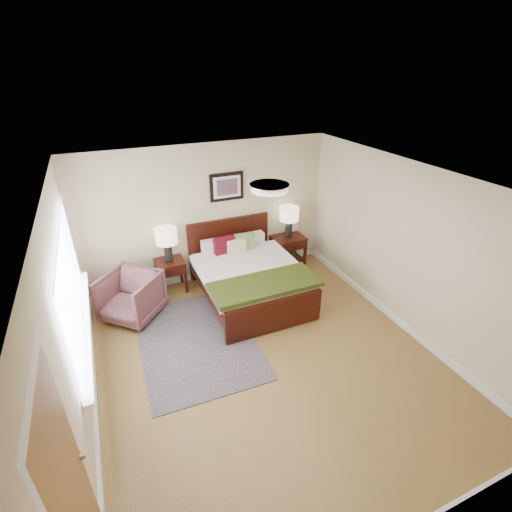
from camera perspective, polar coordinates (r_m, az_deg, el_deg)
name	(u,v)px	position (r m, az deg, el deg)	size (l,w,h in m)	color
floor	(266,358)	(5.38, 1.61, -15.38)	(5.00, 5.00, 0.00)	olive
back_wall	(209,214)	(6.73, -7.28, 6.41)	(4.50, 0.04, 2.50)	beige
front_wall	(419,457)	(3.14, 23.84, -26.41)	(4.50, 0.04, 2.50)	beige
left_wall	(70,328)	(4.33, -26.71, -9.86)	(0.04, 5.00, 2.50)	beige
right_wall	(408,250)	(5.83, 22.29, 0.93)	(0.04, 5.00, 2.50)	beige
ceiling	(269,184)	(4.10, 2.08, 10.99)	(4.50, 5.00, 0.02)	white
window	(73,283)	(4.85, -26.32, -3.77)	(0.11, 2.72, 1.32)	silver
door	(76,501)	(3.22, -25.90, -30.82)	(0.06, 1.00, 2.18)	silver
ceil_fixture	(269,187)	(4.11, 2.07, 10.52)	(0.44, 0.44, 0.08)	white
bed	(249,272)	(6.29, -1.15, -2.47)	(1.70, 2.05, 1.10)	black
wall_art	(227,187)	(6.64, -4.51, 10.57)	(0.62, 0.05, 0.50)	black
nightstand_left	(170,268)	(6.68, -13.04, -1.75)	(0.49, 0.44, 0.59)	black
nightstand_right	(288,248)	(7.40, 4.96, 1.20)	(0.63, 0.47, 0.62)	black
lamp_left	(167,238)	(6.45, -13.60, 2.66)	(0.37, 0.37, 0.61)	black
lamp_right	(289,216)	(7.13, 5.14, 6.14)	(0.37, 0.37, 0.61)	black
armchair	(131,296)	(6.22, -18.70, -5.92)	(0.81, 0.83, 0.76)	brown
rug_persian	(197,341)	(5.71, -9.11, -12.74)	(1.61, 2.27, 0.01)	#0D2045
rug_navy	(289,277)	(7.14, 5.05, -3.26)	(0.77, 1.15, 0.01)	black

